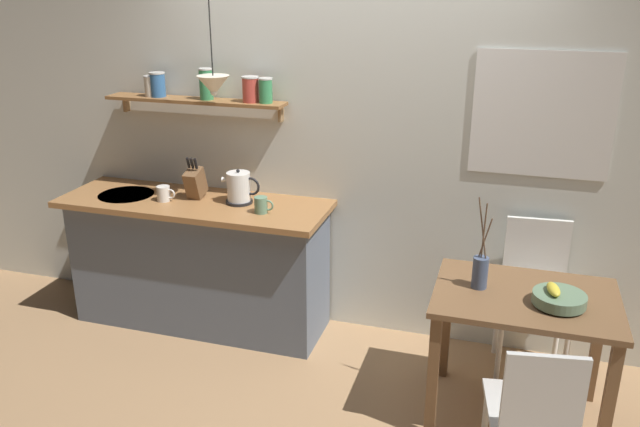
{
  "coord_description": "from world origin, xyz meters",
  "views": [
    {
      "loc": [
        1.0,
        -3.35,
        2.35
      ],
      "look_at": [
        -0.1,
        0.25,
        0.95
      ],
      "focal_mm": 36.23,
      "sensor_mm": 36.0,
      "label": 1
    }
  ],
  "objects_px": {
    "knife_block": "(195,182)",
    "coffee_mug_by_sink": "(164,194)",
    "dining_chair_far": "(534,290)",
    "electric_kettle": "(239,188)",
    "fruit_bowl": "(559,298)",
    "dining_table": "(524,317)",
    "twig_vase": "(480,271)",
    "coffee_mug_spare": "(261,205)",
    "dining_chair_near": "(533,414)",
    "pendant_lamp": "(213,85)"
  },
  "relations": [
    {
      "from": "knife_block",
      "to": "coffee_mug_by_sink",
      "type": "height_order",
      "value": "knife_block"
    },
    {
      "from": "dining_chair_far",
      "to": "electric_kettle",
      "type": "height_order",
      "value": "electric_kettle"
    },
    {
      "from": "dining_chair_far",
      "to": "fruit_bowl",
      "type": "xyz_separation_m",
      "value": [
        0.09,
        -0.64,
        0.28
      ]
    },
    {
      "from": "fruit_bowl",
      "to": "electric_kettle",
      "type": "xyz_separation_m",
      "value": [
        -1.99,
        0.56,
        0.22
      ]
    },
    {
      "from": "dining_table",
      "to": "fruit_bowl",
      "type": "height_order",
      "value": "fruit_bowl"
    },
    {
      "from": "twig_vase",
      "to": "coffee_mug_spare",
      "type": "distance_m",
      "value": 1.43
    },
    {
      "from": "dining_chair_near",
      "to": "dining_chair_far",
      "type": "height_order",
      "value": "dining_chair_far"
    },
    {
      "from": "dining_chair_near",
      "to": "dining_chair_far",
      "type": "distance_m",
      "value": 1.19
    },
    {
      "from": "coffee_mug_spare",
      "to": "dining_chair_far",
      "type": "bearing_deg",
      "value": 7.18
    },
    {
      "from": "coffee_mug_by_sink",
      "to": "knife_block",
      "type": "bearing_deg",
      "value": 31.8
    },
    {
      "from": "dining_table",
      "to": "twig_vase",
      "type": "bearing_deg",
      "value": 175.61
    },
    {
      "from": "fruit_bowl",
      "to": "twig_vase",
      "type": "xyz_separation_m",
      "value": [
        -0.4,
        0.09,
        0.05
      ]
    },
    {
      "from": "dining_chair_far",
      "to": "twig_vase",
      "type": "height_order",
      "value": "twig_vase"
    },
    {
      "from": "dining_table",
      "to": "fruit_bowl",
      "type": "distance_m",
      "value": 0.24
    },
    {
      "from": "fruit_bowl",
      "to": "coffee_mug_by_sink",
      "type": "distance_m",
      "value": 2.54
    },
    {
      "from": "dining_table",
      "to": "coffee_mug_spare",
      "type": "distance_m",
      "value": 1.7
    },
    {
      "from": "dining_table",
      "to": "twig_vase",
      "type": "height_order",
      "value": "twig_vase"
    },
    {
      "from": "knife_block",
      "to": "pendant_lamp",
      "type": "height_order",
      "value": "pendant_lamp"
    },
    {
      "from": "dining_table",
      "to": "dining_chair_near",
      "type": "xyz_separation_m",
      "value": [
        0.06,
        -0.63,
        -0.14
      ]
    },
    {
      "from": "dining_table",
      "to": "electric_kettle",
      "type": "relative_size",
      "value": 3.6
    },
    {
      "from": "electric_kettle",
      "to": "coffee_mug_by_sink",
      "type": "xyz_separation_m",
      "value": [
        -0.5,
        -0.11,
        -0.05
      ]
    },
    {
      "from": "electric_kettle",
      "to": "coffee_mug_spare",
      "type": "relative_size",
      "value": 2.08
    },
    {
      "from": "dining_table",
      "to": "pendant_lamp",
      "type": "height_order",
      "value": "pendant_lamp"
    },
    {
      "from": "dining_table",
      "to": "dining_chair_near",
      "type": "relative_size",
      "value": 1.09
    },
    {
      "from": "coffee_mug_by_sink",
      "to": "pendant_lamp",
      "type": "xyz_separation_m",
      "value": [
        0.38,
        0.06,
        0.73
      ]
    },
    {
      "from": "fruit_bowl",
      "to": "electric_kettle",
      "type": "relative_size",
      "value": 1.01
    },
    {
      "from": "pendant_lamp",
      "to": "electric_kettle",
      "type": "bearing_deg",
      "value": 22.59
    },
    {
      "from": "dining_chair_near",
      "to": "twig_vase",
      "type": "relative_size",
      "value": 1.72
    },
    {
      "from": "pendant_lamp",
      "to": "twig_vase",
      "type": "bearing_deg",
      "value": -13.76
    },
    {
      "from": "twig_vase",
      "to": "fruit_bowl",
      "type": "bearing_deg",
      "value": -13.3
    },
    {
      "from": "twig_vase",
      "to": "dining_table",
      "type": "bearing_deg",
      "value": -4.39
    },
    {
      "from": "dining_table",
      "to": "fruit_bowl",
      "type": "xyz_separation_m",
      "value": [
        0.15,
        -0.08,
        0.18
      ]
    },
    {
      "from": "twig_vase",
      "to": "electric_kettle",
      "type": "bearing_deg",
      "value": 163.59
    },
    {
      "from": "dining_chair_far",
      "to": "twig_vase",
      "type": "bearing_deg",
      "value": -119.7
    },
    {
      "from": "dining_chair_near",
      "to": "dining_chair_far",
      "type": "xyz_separation_m",
      "value": [
        0.0,
        1.19,
        0.04
      ]
    },
    {
      "from": "twig_vase",
      "to": "electric_kettle",
      "type": "height_order",
      "value": "twig_vase"
    },
    {
      "from": "dining_chair_far",
      "to": "pendant_lamp",
      "type": "distance_m",
      "value": 2.35
    },
    {
      "from": "dining_chair_far",
      "to": "coffee_mug_by_sink",
      "type": "bearing_deg",
      "value": -175.55
    },
    {
      "from": "dining_chair_far",
      "to": "knife_block",
      "type": "height_order",
      "value": "knife_block"
    },
    {
      "from": "coffee_mug_spare",
      "to": "pendant_lamp",
      "type": "height_order",
      "value": "pendant_lamp"
    },
    {
      "from": "fruit_bowl",
      "to": "knife_block",
      "type": "relative_size",
      "value": 0.92
    },
    {
      "from": "dining_table",
      "to": "knife_block",
      "type": "distance_m",
      "value": 2.25
    },
    {
      "from": "dining_chair_near",
      "to": "coffee_mug_by_sink",
      "type": "height_order",
      "value": "coffee_mug_by_sink"
    },
    {
      "from": "dining_table",
      "to": "knife_block",
      "type": "height_order",
      "value": "knife_block"
    },
    {
      "from": "dining_chair_near",
      "to": "coffee_mug_spare",
      "type": "distance_m",
      "value": 2.02
    },
    {
      "from": "coffee_mug_spare",
      "to": "dining_chair_near",
      "type": "bearing_deg",
      "value": -30.03
    },
    {
      "from": "dining_table",
      "to": "pendant_lamp",
      "type": "relative_size",
      "value": 1.43
    },
    {
      "from": "twig_vase",
      "to": "coffee_mug_by_sink",
      "type": "height_order",
      "value": "twig_vase"
    },
    {
      "from": "electric_kettle",
      "to": "coffee_mug_by_sink",
      "type": "distance_m",
      "value": 0.51
    },
    {
      "from": "dining_chair_near",
      "to": "twig_vase",
      "type": "bearing_deg",
      "value": 115.66
    }
  ]
}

